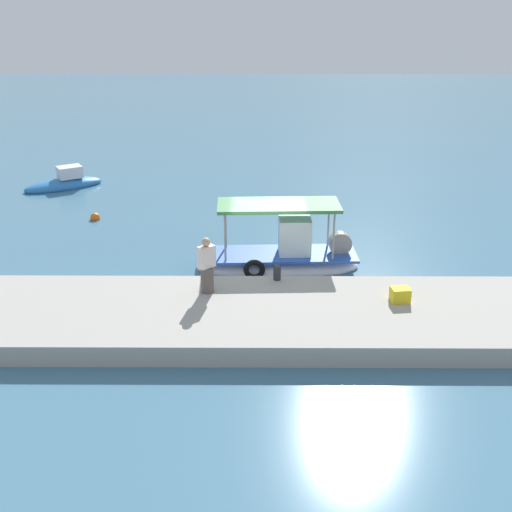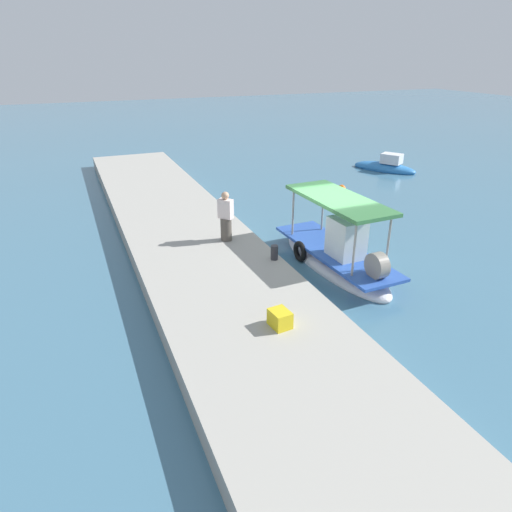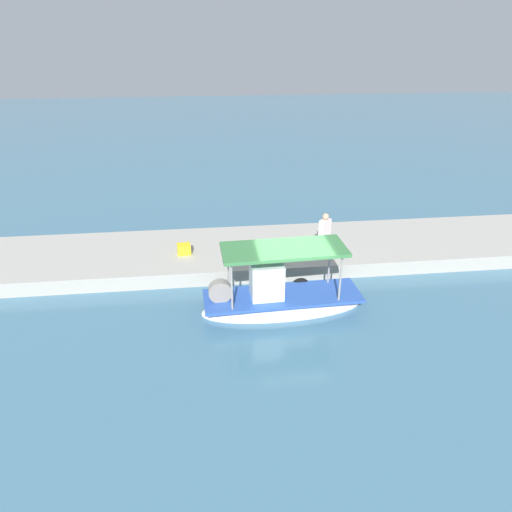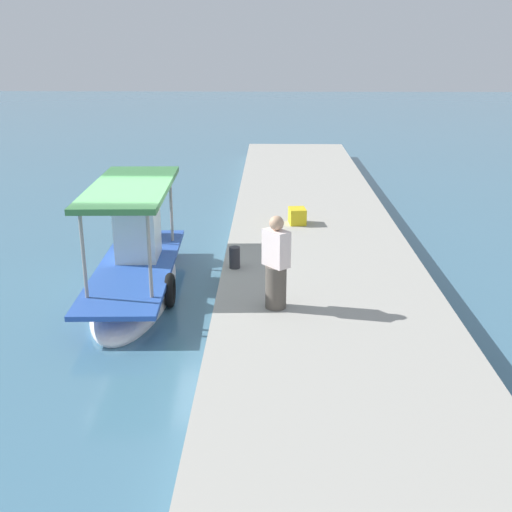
% 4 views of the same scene
% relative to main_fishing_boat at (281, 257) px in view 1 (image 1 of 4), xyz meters
% --- Properties ---
extents(ground_plane, '(120.00, 120.00, 0.00)m').
position_rel_main_fishing_boat_xyz_m(ground_plane, '(-0.44, -0.23, -0.44)').
color(ground_plane, teal).
extents(dock_quay, '(36.00, 4.46, 0.60)m').
position_rel_main_fishing_boat_xyz_m(dock_quay, '(-0.44, -4.17, -0.13)').
color(dock_quay, '#A7A39A').
rests_on(dock_quay, ground_plane).
extents(main_fishing_boat, '(5.80, 1.93, 2.78)m').
position_rel_main_fishing_boat_xyz_m(main_fishing_boat, '(0.00, 0.00, 0.00)').
color(main_fishing_boat, silver).
rests_on(main_fishing_boat, ground_plane).
extents(fisherman_near_bollard, '(0.56, 0.55, 1.77)m').
position_rel_main_fishing_boat_xyz_m(fisherman_near_bollard, '(-2.35, -3.10, 0.97)').
color(fisherman_near_bollard, '#554D45').
rests_on(fisherman_near_bollard, dock_quay).
extents(mooring_bollard, '(0.24, 0.24, 0.48)m').
position_rel_main_fishing_boat_xyz_m(mooring_bollard, '(-0.19, -2.21, 0.41)').
color(mooring_bollard, '#2D2D33').
rests_on(mooring_bollard, dock_quay).
extents(cargo_crate, '(0.59, 0.49, 0.43)m').
position_rel_main_fishing_boat_xyz_m(cargo_crate, '(3.41, -3.72, 0.38)').
color(cargo_crate, yellow).
rests_on(cargo_crate, dock_quay).
extents(marker_buoy, '(0.42, 0.42, 0.42)m').
position_rel_main_fishing_boat_xyz_m(marker_buoy, '(-7.90, 5.26, -0.35)').
color(marker_buoy, orange).
rests_on(marker_buoy, ground_plane).
extents(moored_boat_near, '(4.06, 3.21, 1.31)m').
position_rel_main_fishing_boat_xyz_m(moored_boat_near, '(-10.64, 10.12, -0.24)').
color(moored_boat_near, '#2A72BC').
rests_on(moored_boat_near, ground_plane).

